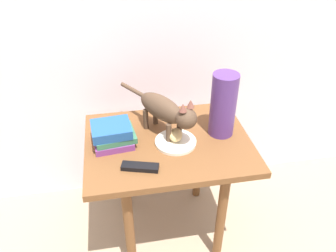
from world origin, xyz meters
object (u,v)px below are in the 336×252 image
object	(u,v)px
side_table	(168,156)
plate	(176,142)
book_stack	(113,135)
tv_remote	(140,167)
bread_roll	(176,135)
green_vase	(223,105)
cat	(166,110)

from	to	relation	value
side_table	plate	bearing A→B (deg)	-38.25
book_stack	tv_remote	xyz separation A→B (m)	(0.10, -0.19, -0.04)
side_table	bread_roll	distance (m)	0.14
side_table	plate	size ratio (longest dim) A/B	4.03
side_table	green_vase	xyz separation A→B (m)	(0.25, 0.02, 0.24)
side_table	bread_roll	bearing A→B (deg)	-24.85
tv_remote	bread_roll	bearing A→B (deg)	56.90
cat	side_table	bearing A→B (deg)	-88.80
book_stack	green_vase	bearing A→B (deg)	-0.06
cat	book_stack	world-z (taller)	cat
cat	book_stack	xyz separation A→B (m)	(-0.24, -0.02, -0.08)
cat	bread_roll	bearing A→B (deg)	-61.68
book_stack	tv_remote	size ratio (longest dim) A/B	1.30
green_vase	tv_remote	size ratio (longest dim) A/B	1.97
side_table	green_vase	world-z (taller)	green_vase
bread_roll	tv_remote	bearing A→B (deg)	-139.30
bread_roll	cat	world-z (taller)	cat
side_table	green_vase	bearing A→B (deg)	4.73
plate	green_vase	xyz separation A→B (m)	(0.22, 0.04, 0.14)
cat	tv_remote	bearing A→B (deg)	-124.11
side_table	green_vase	size ratio (longest dim) A/B	2.49
plate	bread_roll	bearing A→B (deg)	82.19
cat	tv_remote	world-z (taller)	cat
plate	book_stack	size ratio (longest dim) A/B	0.93
bread_roll	cat	distance (m)	0.12
side_table	tv_remote	distance (m)	0.24
book_stack	cat	bearing A→B (deg)	5.78
cat	tv_remote	size ratio (longest dim) A/B	2.75
plate	bread_roll	xyz separation A→B (m)	(0.00, 0.01, 0.03)
plate	cat	distance (m)	0.15
book_stack	plate	bearing A→B (deg)	-9.42
cat	book_stack	distance (m)	0.25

